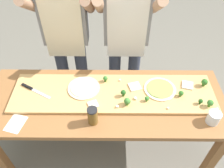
# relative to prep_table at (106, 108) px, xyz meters

# --- Properties ---
(ground_plane) EXTENTS (8.00, 8.00, 0.00)m
(ground_plane) POSITION_rel_prep_table_xyz_m (0.00, 0.00, -0.67)
(ground_plane) COLOR #6B665B
(prep_table) EXTENTS (1.90, 0.69, 0.78)m
(prep_table) POSITION_rel_prep_table_xyz_m (0.00, 0.00, 0.00)
(prep_table) COLOR brown
(prep_table) RESTS_ON ground
(cutting_board) EXTENTS (1.61, 0.41, 0.02)m
(cutting_board) POSITION_rel_prep_table_xyz_m (0.06, 0.05, 0.12)
(cutting_board) COLOR tan
(cutting_board) RESTS_ON prep_table
(chefs_knife) EXTENTS (0.26, 0.16, 0.02)m
(chefs_knife) POSITION_rel_prep_table_xyz_m (-0.60, 0.08, 0.13)
(chefs_knife) COLOR #B7BABF
(chefs_knife) RESTS_ON cutting_board
(pizza_whole_cheese_artichoke) EXTENTS (0.26, 0.26, 0.02)m
(pizza_whole_cheese_artichoke) POSITION_rel_prep_table_xyz_m (-0.18, 0.10, 0.14)
(pizza_whole_cheese_artichoke) COLOR beige
(pizza_whole_cheese_artichoke) RESTS_ON cutting_board
(pizza_whole_pesto_green) EXTENTS (0.26, 0.26, 0.02)m
(pizza_whole_pesto_green) POSITION_rel_prep_table_xyz_m (0.44, 0.09, 0.14)
(pizza_whole_pesto_green) COLOR beige
(pizza_whole_pesto_green) RESTS_ON cutting_board
(pizza_slice_center) EXTENTS (0.11, 0.11, 0.01)m
(pizza_slice_center) POSITION_rel_prep_table_xyz_m (0.23, 0.11, 0.13)
(pizza_slice_center) COLOR silver
(pizza_slice_center) RESTS_ON cutting_board
(pizza_slice_far_left) EXTENTS (0.11, 0.11, 0.01)m
(pizza_slice_far_left) POSITION_rel_prep_table_xyz_m (0.67, 0.13, 0.13)
(pizza_slice_far_left) COLOR silver
(pizza_slice_far_left) RESTS_ON cutting_board
(pizza_slice_near_left) EXTENTS (0.09, 0.09, 0.01)m
(pizza_slice_near_left) POSITION_rel_prep_table_xyz_m (-0.09, -0.08, 0.13)
(pizza_slice_near_left) COLOR silver
(pizza_slice_near_left) RESTS_ON cutting_board
(broccoli_floret_back_left) EXTENTS (0.03, 0.03, 0.05)m
(broccoli_floret_back_left) POSITION_rel_prep_table_xyz_m (0.32, -0.03, 0.16)
(broccoli_floret_back_left) COLOR #3F7220
(broccoli_floret_back_left) RESTS_ON cutting_board
(broccoli_floret_front_mid) EXTENTS (0.05, 0.05, 0.07)m
(broccoli_floret_front_mid) POSITION_rel_prep_table_xyz_m (0.16, -0.07, 0.17)
(broccoli_floret_front_mid) COLOR #487A23
(broccoli_floret_front_mid) RESTS_ON cutting_board
(broccoli_floret_front_right) EXTENTS (0.05, 0.05, 0.06)m
(broccoli_floret_front_right) POSITION_rel_prep_table_xyz_m (0.78, -0.08, 0.17)
(broccoli_floret_front_right) COLOR #3F7220
(broccoli_floret_front_right) RESTS_ON cutting_board
(broccoli_floret_back_right) EXTENTS (0.04, 0.04, 0.06)m
(broccoli_floret_back_right) POSITION_rel_prep_table_xyz_m (0.14, 0.02, 0.17)
(broccoli_floret_back_right) COLOR #2C5915
(broccoli_floret_back_right) RESTS_ON cutting_board
(broccoli_floret_front_left) EXTENTS (0.03, 0.03, 0.05)m
(broccoli_floret_front_left) POSITION_rel_prep_table_xyz_m (0.72, -0.06, 0.16)
(broccoli_floret_front_left) COLOR #2C5915
(broccoli_floret_front_left) RESTS_ON cutting_board
(broccoli_floret_back_mid) EXTENTS (0.04, 0.04, 0.06)m
(broccoli_floret_back_mid) POSITION_rel_prep_table_xyz_m (-0.01, 0.18, 0.16)
(broccoli_floret_back_mid) COLOR #3F7220
(broccoli_floret_back_mid) RESTS_ON cutting_board
(broccoli_floret_center_right) EXTENTS (0.05, 0.05, 0.07)m
(broccoli_floret_center_right) POSITION_rel_prep_table_xyz_m (0.80, 0.13, 0.17)
(broccoli_floret_center_right) COLOR #366618
(broccoli_floret_center_right) RESTS_ON cutting_board
(broccoli_floret_center_left) EXTENTS (0.04, 0.04, 0.05)m
(broccoli_floret_center_left) POSITION_rel_prep_table_xyz_m (0.59, 0.02, 0.16)
(broccoli_floret_center_left) COLOR #366618
(broccoli_floret_center_left) RESTS_ON cutting_board
(cheese_crumble_a) EXTENTS (0.02, 0.02, 0.02)m
(cheese_crumble_a) POSITION_rel_prep_table_xyz_m (0.23, -0.02, 0.14)
(cheese_crumble_a) COLOR white
(cheese_crumble_a) RESTS_ON cutting_board
(cheese_crumble_b) EXTENTS (0.02, 0.02, 0.01)m
(cheese_crumble_b) POSITION_rel_prep_table_xyz_m (0.47, -0.11, 0.14)
(cheese_crumble_b) COLOR silver
(cheese_crumble_b) RESTS_ON cutting_board
(cheese_crumble_c) EXTENTS (0.02, 0.02, 0.01)m
(cheese_crumble_c) POSITION_rel_prep_table_xyz_m (0.12, 0.18, 0.14)
(cheese_crumble_c) COLOR silver
(cheese_crumble_c) RESTS_ON cutting_board
(cheese_crumble_d) EXTENTS (0.02, 0.02, 0.01)m
(cheese_crumble_d) POSITION_rel_prep_table_xyz_m (0.84, -0.11, 0.13)
(cheese_crumble_d) COLOR white
(cheese_crumble_d) RESTS_ON cutting_board
(cheese_crumble_e) EXTENTS (0.02, 0.02, 0.02)m
(cheese_crumble_e) POSITION_rel_prep_table_xyz_m (0.09, -0.10, 0.14)
(cheese_crumble_e) COLOR white
(cheese_crumble_e) RESTS_ON cutting_board
(flour_cup) EXTENTS (0.09, 0.09, 0.10)m
(flour_cup) POSITION_rel_prep_table_xyz_m (0.78, -0.20, 0.15)
(flour_cup) COLOR white
(flour_cup) RESTS_ON prep_table
(sauce_jar) EXTENTS (0.07, 0.07, 0.14)m
(sauce_jar) POSITION_rel_prep_table_xyz_m (-0.08, -0.21, 0.18)
(sauce_jar) COLOR brown
(sauce_jar) RESTS_ON prep_table
(recipe_note) EXTENTS (0.15, 0.18, 0.00)m
(recipe_note) POSITION_rel_prep_table_xyz_m (-0.64, -0.23, 0.10)
(recipe_note) COLOR white
(recipe_note) RESTS_ON prep_table
(cook_left) EXTENTS (0.54, 0.39, 1.67)m
(cook_left) POSITION_rel_prep_table_xyz_m (-0.37, 0.62, 0.33)
(cook_left) COLOR #333847
(cook_left) RESTS_ON ground
(cook_right) EXTENTS (0.54, 0.39, 1.67)m
(cook_right) POSITION_rel_prep_table_xyz_m (0.17, 0.62, 0.33)
(cook_right) COLOR #333847
(cook_right) RESTS_ON ground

